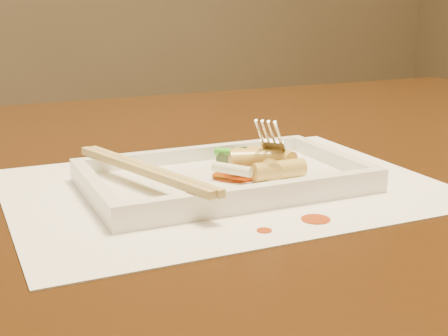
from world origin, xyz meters
name	(u,v)px	position (x,y,z in m)	size (l,w,h in m)	color
table	(240,233)	(0.00, 0.00, 0.65)	(1.40, 0.90, 0.75)	black
placemat	(224,187)	(-0.08, -0.12, 0.75)	(0.40, 0.30, 0.00)	white
sauce_splatter_a	(316,219)	(-0.05, -0.23, 0.75)	(0.02, 0.02, 0.00)	#9A2D04
sauce_splatter_b	(264,230)	(-0.10, -0.24, 0.75)	(0.01, 0.01, 0.00)	#9A2D04
plate_base	(224,182)	(-0.08, -0.12, 0.76)	(0.26, 0.16, 0.01)	white
plate_rim_far	(195,154)	(-0.08, -0.05, 0.77)	(0.26, 0.01, 0.01)	white
plate_rim_near	(260,193)	(-0.08, -0.19, 0.77)	(0.26, 0.01, 0.01)	white
plate_rim_left	(95,187)	(-0.20, -0.12, 0.77)	(0.01, 0.14, 0.01)	white
plate_rim_right	(334,158)	(0.05, -0.12, 0.77)	(0.01, 0.14, 0.01)	white
veg_piece	(239,157)	(-0.04, -0.08, 0.77)	(0.04, 0.03, 0.01)	black
scallion_white	(232,169)	(-0.07, -0.13, 0.77)	(0.01, 0.01, 0.04)	#EAEACC
scallion_green	(254,156)	(-0.03, -0.10, 0.77)	(0.01, 0.01, 0.09)	#2A9918
chopstick_a	(141,170)	(-0.16, -0.12, 0.78)	(0.01, 0.20, 0.01)	tan
chopstick_b	(149,169)	(-0.15, -0.12, 0.78)	(0.01, 0.20, 0.01)	tan
fork	(281,94)	(-0.01, -0.10, 0.83)	(0.09, 0.10, 0.14)	silver
sauce_blob_0	(235,176)	(-0.06, -0.12, 0.76)	(0.04, 0.04, 0.00)	#9A2D04
rice_cake_0	(265,160)	(-0.03, -0.11, 0.77)	(0.02, 0.02, 0.05)	#D0BC61
rice_cake_1	(254,158)	(-0.03, -0.10, 0.77)	(0.02, 0.02, 0.04)	#D0BC61
rice_cake_2	(256,159)	(-0.04, -0.12, 0.78)	(0.02, 0.02, 0.05)	#D0BC61
rice_cake_3	(268,166)	(-0.04, -0.13, 0.77)	(0.02, 0.02, 0.05)	#D0BC61
rice_cake_4	(252,158)	(-0.04, -0.10, 0.77)	(0.02, 0.02, 0.04)	#D0BC61
rice_cake_5	(277,156)	(-0.02, -0.12, 0.78)	(0.02, 0.02, 0.04)	#D0BC61
rice_cake_6	(250,161)	(-0.04, -0.11, 0.77)	(0.02, 0.02, 0.04)	#D0BC61
rice_cake_7	(279,170)	(-0.03, -0.15, 0.77)	(0.02, 0.02, 0.05)	#D0BC61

